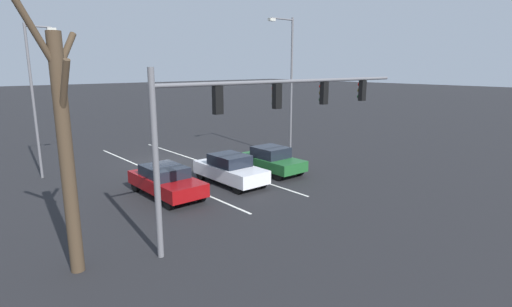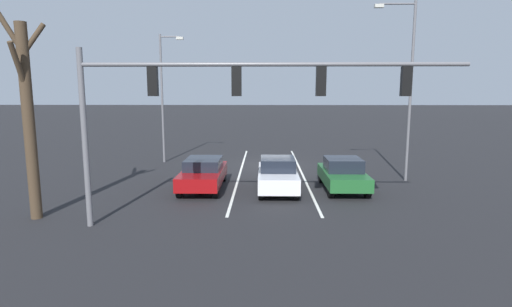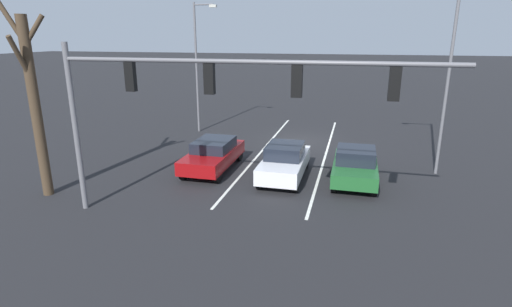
% 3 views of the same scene
% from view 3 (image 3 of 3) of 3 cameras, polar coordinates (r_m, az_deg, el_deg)
% --- Properties ---
extents(ground_plane, '(240.00, 240.00, 0.00)m').
position_cam_3_polar(ground_plane, '(24.70, 6.33, 1.80)').
color(ground_plane, black).
extents(lane_stripe_left_divider, '(0.12, 16.86, 0.01)m').
position_cam_3_polar(lane_stripe_left_divider, '(22.20, 9.96, -0.03)').
color(lane_stripe_left_divider, silver).
rests_on(lane_stripe_left_divider, ground_plane).
extents(lane_stripe_center_divider, '(0.12, 16.86, 0.01)m').
position_cam_3_polar(lane_stripe_center_divider, '(22.70, 1.03, 0.59)').
color(lane_stripe_center_divider, silver).
rests_on(lane_stripe_center_divider, ground_plane).
extents(car_maroon_rightlane_front, '(1.87, 4.53, 1.45)m').
position_cam_3_polar(car_maroon_rightlane_front, '(19.26, -6.12, -0.07)').
color(car_maroon_rightlane_front, maroon).
rests_on(car_maroon_rightlane_front, ground_plane).
extents(car_white_midlane_front, '(1.79, 4.38, 1.56)m').
position_cam_3_polar(car_white_midlane_front, '(18.06, 4.13, -1.10)').
color(car_white_midlane_front, silver).
rests_on(car_white_midlane_front, ground_plane).
extents(car_darkgreen_leftlane_front, '(1.85, 4.16, 1.53)m').
position_cam_3_polar(car_darkgreen_leftlane_front, '(18.04, 13.97, -1.61)').
color(car_darkgreen_leftlane_front, '#1E5928').
rests_on(car_darkgreen_leftlane_front, ground_plane).
extents(traffic_signal_gantry, '(12.69, 0.37, 6.03)m').
position_cam_3_polar(traffic_signal_gantry, '(12.98, -8.78, 8.86)').
color(traffic_signal_gantry, slate).
rests_on(traffic_signal_gantry, ground_plane).
extents(street_lamp_right_shoulder, '(1.55, 0.24, 8.21)m').
position_cam_3_polar(street_lamp_right_shoulder, '(26.62, -8.23, 12.98)').
color(street_lamp_right_shoulder, slate).
rests_on(street_lamp_right_shoulder, ground_plane).
extents(street_lamp_left_shoulder, '(2.08, 0.24, 9.04)m').
position_cam_3_polar(street_lamp_left_shoulder, '(19.63, 25.43, 11.86)').
color(street_lamp_left_shoulder, slate).
rests_on(street_lamp_left_shoulder, ground_plane).
extents(bare_tree_near, '(1.73, 1.32, 7.82)m').
position_cam_3_polar(bare_tree_near, '(17.56, -29.19, 6.61)').
color(bare_tree_near, '#423323').
rests_on(bare_tree_near, ground_plane).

